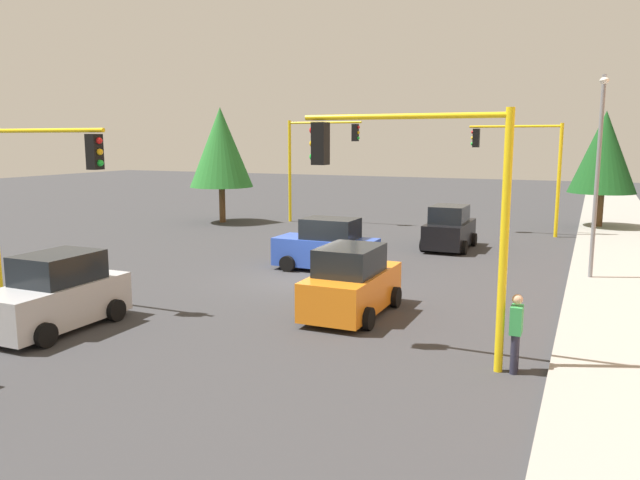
% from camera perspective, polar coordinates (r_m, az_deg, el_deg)
% --- Properties ---
extents(ground_plane, '(120.00, 120.00, 0.00)m').
position_cam_1_polar(ground_plane, '(21.60, -1.67, -3.78)').
color(ground_plane, '#353538').
extents(sidewalk_kerb, '(80.00, 4.00, 0.15)m').
position_cam_1_polar(sidewalk_kerb, '(24.49, 26.73, -3.04)').
color(sidewalk_kerb, gray).
rests_on(sidewalk_kerb, ground).
extents(traffic_signal_far_left, '(0.36, 4.59, 5.68)m').
position_cam_1_polar(traffic_signal_far_left, '(33.16, 18.18, 7.34)').
color(traffic_signal_far_left, yellow).
rests_on(traffic_signal_far_left, ground).
extents(traffic_signal_near_left, '(0.36, 4.59, 5.51)m').
position_cam_1_polar(traffic_signal_near_left, '(13.45, 9.11, 5.04)').
color(traffic_signal_near_left, yellow).
rests_on(traffic_signal_near_left, ground).
extents(traffic_signal_far_right, '(0.36, 4.59, 5.98)m').
position_cam_1_polar(traffic_signal_far_right, '(36.17, -0.31, 8.23)').
color(traffic_signal_far_right, yellow).
rests_on(traffic_signal_far_right, ground).
extents(traffic_signal_near_right, '(0.36, 4.59, 5.28)m').
position_cam_1_polar(traffic_signal_near_right, '(19.67, -24.78, 5.15)').
color(traffic_signal_near_right, yellow).
rests_on(traffic_signal_near_right, ground).
extents(street_lamp_curbside, '(2.15, 0.28, 7.00)m').
position_cam_1_polar(street_lamp_curbside, '(22.59, 24.37, 7.12)').
color(street_lamp_curbside, slate).
rests_on(street_lamp_curbside, ground).
extents(tree_roadside_far, '(3.52, 3.52, 6.41)m').
position_cam_1_polar(tree_roadside_far, '(36.98, 24.76, 7.37)').
color(tree_roadside_far, brown).
rests_on(tree_roadside_far, ground).
extents(tree_opposite_side, '(3.70, 3.70, 6.74)m').
position_cam_1_polar(tree_opposite_side, '(36.93, -9.15, 8.43)').
color(tree_opposite_side, brown).
rests_on(tree_opposite_side, ground).
extents(car_silver, '(3.81, 2.06, 1.98)m').
position_cam_1_polar(car_silver, '(17.43, -23.23, -4.69)').
color(car_silver, '#B2B5BA').
rests_on(car_silver, ground).
extents(car_blue, '(1.93, 3.82, 1.98)m').
position_cam_1_polar(car_blue, '(23.18, 0.63, -0.62)').
color(car_blue, blue).
rests_on(car_blue, ground).
extents(car_black, '(3.74, 2.00, 1.98)m').
position_cam_1_polar(car_black, '(28.30, 11.87, 0.99)').
color(car_black, black).
rests_on(car_black, ground).
extents(car_orange, '(3.89, 2.01, 1.98)m').
position_cam_1_polar(car_orange, '(17.31, 2.95, -4.03)').
color(car_orange, orange).
rests_on(car_orange, ground).
extents(pedestrian_crossing, '(0.40, 0.24, 1.70)m').
position_cam_1_polar(pedestrian_crossing, '(13.70, 17.65, -8.01)').
color(pedestrian_crossing, '#262638').
rests_on(pedestrian_crossing, ground).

